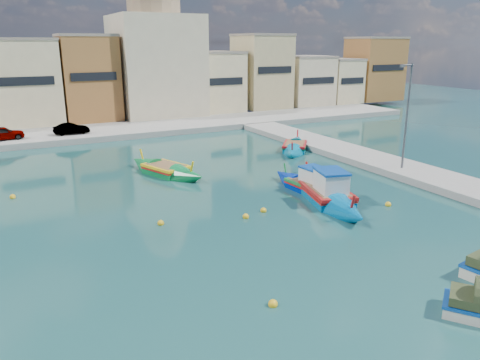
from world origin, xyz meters
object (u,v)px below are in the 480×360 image
object	(u,v)px
luzzu_green	(166,171)
luzzu_turquoise_cabin	(327,195)
church_block	(156,51)
luzzu_cyan_mid	(295,148)
quay_street_lamp	(406,116)
luzzu_blue_cabin	(309,186)

from	to	relation	value
luzzu_green	luzzu_turquoise_cabin	bearing A→B (deg)	-56.92
church_block	luzzu_cyan_mid	xyz separation A→B (m)	(5.00, -23.68, -8.16)
quay_street_lamp	luzzu_turquoise_cabin	world-z (taller)	quay_street_lamp
quay_street_lamp	luzzu_turquoise_cabin	distance (m)	9.76
luzzu_cyan_mid	luzzu_green	bearing A→B (deg)	-170.27
church_block	luzzu_blue_cabin	world-z (taller)	church_block
luzzu_cyan_mid	luzzu_green	size ratio (longest dim) A/B	0.91
quay_street_lamp	luzzu_blue_cabin	distance (m)	9.30
quay_street_lamp	luzzu_cyan_mid	size ratio (longest dim) A/B	1.06
luzzu_blue_cabin	luzzu_cyan_mid	distance (m)	11.99
quay_street_lamp	church_block	bearing A→B (deg)	102.35
church_block	luzzu_blue_cabin	size ratio (longest dim) A/B	2.58
luzzu_blue_cabin	luzzu_cyan_mid	xyz separation A→B (m)	(5.94, 10.42, -0.06)
church_block	luzzu_cyan_mid	size ratio (longest dim) A/B	2.54
luzzu_blue_cabin	luzzu_green	bearing A→B (deg)	130.57
luzzu_cyan_mid	quay_street_lamp	bearing A→B (deg)	-76.67
church_block	luzzu_green	size ratio (longest dim) A/B	2.30
luzzu_cyan_mid	luzzu_green	xyz separation A→B (m)	(-12.96, -2.22, 0.02)
luzzu_green	luzzu_blue_cabin	bearing A→B (deg)	-49.43
quay_street_lamp	luzzu_blue_cabin	size ratio (longest dim) A/B	1.08
church_block	luzzu_turquoise_cabin	xyz separation A→B (m)	(-1.18, -36.32, -8.02)
luzzu_blue_cabin	luzzu_green	xyz separation A→B (m)	(-7.02, 8.19, -0.04)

